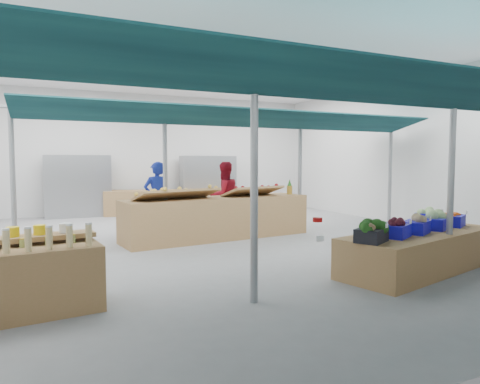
{
  "coord_description": "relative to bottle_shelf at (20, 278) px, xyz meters",
  "views": [
    {
      "loc": [
        -3.36,
        -8.84,
        1.8
      ],
      "look_at": [
        -0.12,
        -1.6,
        1.24
      ],
      "focal_mm": 32.0,
      "sensor_mm": 36.0,
      "label": 1
    }
  ],
  "objects": [
    {
      "name": "pole_ribbon",
      "position": [
        3.3,
        -1.28,
        0.64
      ],
      "size": [
        0.12,
        0.12,
        0.28
      ],
      "color": "#AB0C0B",
      "rests_on": "pole_grid"
    },
    {
      "name": "crate_cabbage",
      "position": [
        6.4,
        -0.28,
        0.36
      ],
      "size": [
        0.61,
        0.55,
        0.35
      ],
      "rotation": [
        0.0,
        0.0,
        0.5
      ],
      "color": "#1410B0",
      "rests_on": "veg_counter"
    },
    {
      "name": "back_shelving_right",
      "position": [
        5.71,
        9.27,
        0.57
      ],
      "size": [
        2.0,
        0.5,
        2.0
      ],
      "primitive_type": "cube",
      "color": "#B23F33",
      "rests_on": "floor"
    },
    {
      "name": "pineapple",
      "position": [
        6.01,
        3.95,
        0.71
      ],
      "size": [
        0.14,
        0.14,
        0.39
      ],
      "rotation": [
        0.0,
        0.0,
        0.26
      ],
      "color": "#8C6019",
      "rests_on": "fruit_counter"
    },
    {
      "name": "vendor_left",
      "position": [
        2.77,
        4.89,
        0.47
      ],
      "size": [
        0.71,
        0.51,
        1.81
      ],
      "primitive_type": "imported",
      "rotation": [
        0.0,
        0.0,
        3.27
      ],
      "color": "#172897",
      "rests_on": "floor"
    },
    {
      "name": "crate_broccoli",
      "position": [
        4.6,
        -0.75,
        0.36
      ],
      "size": [
        0.61,
        0.55,
        0.35
      ],
      "rotation": [
        0.0,
        0.0,
        0.5
      ],
      "color": "black",
      "rests_on": "veg_counter"
    },
    {
      "name": "sparrow",
      "position": [
        4.48,
        -0.89,
        0.45
      ],
      "size": [
        0.12,
        0.09,
        0.11
      ],
      "rotation": [
        0.0,
        0.0,
        0.5
      ],
      "color": "brown",
      "rests_on": "crate_broccoli"
    },
    {
      "name": "crate_celeriac",
      "position": [
        5.79,
        -0.44,
        0.35
      ],
      "size": [
        0.61,
        0.55,
        0.31
      ],
      "rotation": [
        0.0,
        0.0,
        0.5
      ],
      "color": "#1410B0",
      "rests_on": "veg_counter"
    },
    {
      "name": "apple_heap_red",
      "position": [
        4.89,
        3.8,
        0.7
      ],
      "size": [
        1.63,
        1.06,
        0.27
      ],
      "rotation": [
        0.0,
        0.0,
        0.26
      ],
      "color": "#997247",
      "rests_on": "fruit_counter"
    },
    {
      "name": "bottle_shelf",
      "position": [
        0.0,
        0.0,
        0.0
      ],
      "size": [
        1.87,
        1.27,
        1.07
      ],
      "rotation": [
        0.0,
        0.0,
        0.12
      ],
      "color": "olive",
      "rests_on": "floor"
    },
    {
      "name": "awnings",
      "position": [
        4.46,
        1.52,
        2.35
      ],
      "size": [
        9.5,
        7.08,
        0.3
      ],
      "color": "#0B2730",
      "rests_on": "pole_grid"
    },
    {
      "name": "pole_grid",
      "position": [
        4.46,
        1.52,
        1.38
      ],
      "size": [
        10.0,
        4.6,
        3.0
      ],
      "color": "gray",
      "rests_on": "floor"
    },
    {
      "name": "crate_extra",
      "position": [
        6.92,
        0.27,
        0.35
      ],
      "size": [
        0.54,
        0.43,
        0.32
      ],
      "rotation": [
        0.0,
        0.0,
        0.12
      ],
      "color": "#1410B0",
      "rests_on": "veg_counter"
    },
    {
      "name": "veg_counter",
      "position": [
        5.96,
        -0.4,
        -0.12
      ],
      "size": [
        3.45,
        1.87,
        0.64
      ],
      "primitive_type": "cube",
      "rotation": [
        0.0,
        0.0,
        0.25
      ],
      "color": "olive",
      "rests_on": "floor"
    },
    {
      "name": "vendor_right",
      "position": [
        4.57,
        4.89,
        0.47
      ],
      "size": [
        0.96,
        0.79,
        1.81
      ],
      "primitive_type": "imported",
      "rotation": [
        0.0,
        0.0,
        3.27
      ],
      "color": "maroon",
      "rests_on": "floor"
    },
    {
      "name": "crate_carrots",
      "position": [
        7.02,
        -0.12,
        0.31
      ],
      "size": [
        0.61,
        0.55,
        0.29
      ],
      "rotation": [
        0.0,
        0.0,
        0.5
      ],
      "color": "#1410B0",
      "rests_on": "veg_counter"
    },
    {
      "name": "crate_beets",
      "position": [
        5.21,
        -0.59,
        0.34
      ],
      "size": [
        0.61,
        0.55,
        0.29
      ],
      "rotation": [
        0.0,
        0.0,
        0.5
      ],
      "color": "#1410B0",
      "rests_on": "veg_counter"
    },
    {
      "name": "fruit_counter",
      "position": [
        3.97,
        3.79,
        0.05
      ],
      "size": [
        4.62,
        1.65,
        0.97
      ],
      "primitive_type": "cube",
      "rotation": [
        0.0,
        0.0,
        0.13
      ],
      "color": "olive",
      "rests_on": "floor"
    },
    {
      "name": "back_shelving_left",
      "position": [
        1.21,
        9.27,
        0.57
      ],
      "size": [
        2.0,
        0.5,
        2.0
      ],
      "primitive_type": "cube",
      "color": "#B23F33",
      "rests_on": "floor"
    },
    {
      "name": "hall",
      "position": [
        3.71,
        4.7,
        2.21
      ],
      "size": [
        13.0,
        13.0,
        13.0
      ],
      "color": "silver",
      "rests_on": "ground"
    },
    {
      "name": "floor",
      "position": [
        3.71,
        3.27,
        -0.43
      ],
      "size": [
        13.0,
        13.0,
        0.0
      ],
      "primitive_type": "plane",
      "color": "slate",
      "rests_on": "ground"
    },
    {
      "name": "far_counter",
      "position": [
        4.31,
        8.8,
        -0.02
      ],
      "size": [
        4.74,
        2.02,
        0.84
      ],
      "primitive_type": "cube",
      "rotation": [
        0.0,
        0.0,
        -0.24
      ],
      "color": "olive",
      "rests_on": "floor"
    },
    {
      "name": "apple_heap_yellow",
      "position": [
        2.92,
        3.55,
        0.7
      ],
      "size": [
        2.02,
        1.16,
        0.27
      ],
      "rotation": [
        0.0,
        0.0,
        0.26
      ],
      "color": "#997247",
      "rests_on": "fruit_counter"
    }
  ]
}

